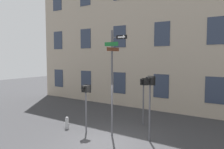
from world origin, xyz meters
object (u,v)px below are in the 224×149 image
Objects in this scene: pedestrian_signal_right at (150,91)px; pedestrian_signal_across at (143,89)px; street_sign_pole at (113,75)px; fire_hydrant at (67,123)px; pedestrian_signal_left at (86,95)px.

pedestrian_signal_right is 1.12× the size of pedestrian_signal_across.
street_sign_pole is 3.75m from fire_hydrant.
fire_hydrant is (-4.34, -0.88, -1.98)m from pedestrian_signal_right.
street_sign_pole reaches higher than pedestrian_signal_left.
pedestrian_signal_left is 3.32m from pedestrian_signal_across.
pedestrian_signal_across is at bearing 42.95° from fire_hydrant.
pedestrian_signal_left reaches higher than fire_hydrant.
pedestrian_signal_across is at bearing 57.13° from pedestrian_signal_left.
street_sign_pole reaches higher than fire_hydrant.
pedestrian_signal_left is at bearing -162.15° from street_sign_pole.
pedestrian_signal_right is at bearing 11.47° from fire_hydrant.
pedestrian_signal_left is at bearing -122.87° from pedestrian_signal_across.
pedestrian_signal_across is at bearing 78.80° from street_sign_pole.
pedestrian_signal_right reaches higher than pedestrian_signal_across.
pedestrian_signal_left is at bearing -165.27° from pedestrian_signal_right.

